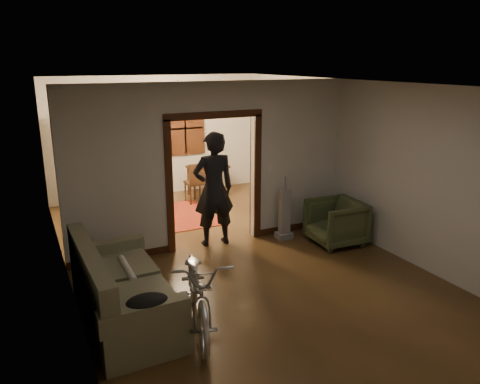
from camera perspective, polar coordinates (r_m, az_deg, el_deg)
floor at (r=7.74m, az=-0.97°, el=-8.03°), size 5.00×8.50×0.01m
ceiling at (r=7.09m, az=-1.08°, el=13.15°), size 5.00×8.50×0.01m
wall_back at (r=11.22m, az=-10.17°, el=6.70°), size 5.00×0.02×2.80m
wall_left at (r=6.68m, az=-20.90°, el=-0.24°), size 0.02×8.50×2.80m
wall_right at (r=8.61m, az=14.32°, el=3.73°), size 0.02×8.50×2.80m
partition_wall at (r=7.96m, az=-3.27°, el=3.24°), size 5.00×0.14×2.80m
door_casing at (r=8.03m, az=-3.24°, el=1.15°), size 1.74×0.20×2.32m
far_window at (r=11.37m, az=-6.72°, el=7.72°), size 0.98×0.06×1.28m
chandelier at (r=9.44m, az=-7.50°, el=10.95°), size 0.24×0.24×0.24m
light_switch at (r=8.37m, az=3.60°, el=2.81°), size 0.08×0.01×0.12m
sofa at (r=6.01m, az=-13.90°, el=-10.67°), size 1.04×2.18×0.99m
rolled_paper at (r=6.28m, az=-13.60°, el=-9.10°), size 0.10×0.76×0.10m
jacket at (r=5.14m, az=-11.28°, el=-12.95°), size 0.45×0.34×0.13m
bicycle at (r=5.71m, az=-5.08°, el=-11.62°), size 1.12×2.02×1.00m
armchair at (r=8.35m, az=11.58°, el=-3.65°), size 0.91×0.89×0.79m
vacuum at (r=8.44m, az=5.45°, el=-2.71°), size 0.30×0.24×0.91m
person at (r=8.01m, az=-3.24°, el=0.34°), size 0.74×0.50×1.99m
oriental_rug at (r=9.81m, az=-7.79°, el=-2.90°), size 1.45×1.89×0.01m
locker at (r=10.66m, az=-16.32°, el=3.69°), size 1.07×0.69×2.01m
globe at (r=10.52m, az=-16.72°, el=8.66°), size 0.28×0.28×0.28m
desk at (r=11.20m, az=-3.91°, el=1.40°), size 0.98×0.59×0.70m
desk_chair at (r=10.55m, az=-5.49°, el=1.14°), size 0.53×0.53×0.94m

